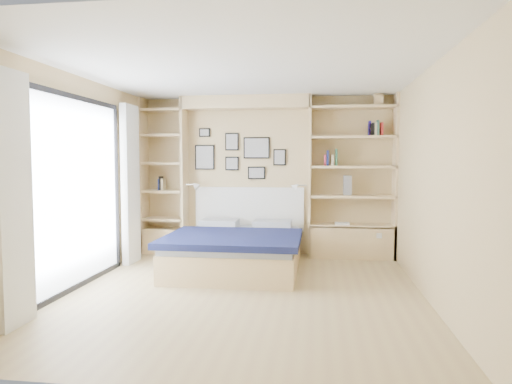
# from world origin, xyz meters

# --- Properties ---
(ground) EXTENTS (4.50, 4.50, 0.00)m
(ground) POSITION_xyz_m (0.00, 0.00, 0.00)
(ground) COLOR tan
(ground) RESTS_ON ground
(room_shell) EXTENTS (4.50, 4.50, 4.50)m
(room_shell) POSITION_xyz_m (-0.39, 1.52, 1.08)
(room_shell) COLOR tan
(room_shell) RESTS_ON ground
(bed) EXTENTS (1.76, 2.18, 1.07)m
(bed) POSITION_xyz_m (-0.27, 1.15, 0.28)
(bed) COLOR #E3CA88
(bed) RESTS_ON ground
(photo_gallery) EXTENTS (1.48, 0.02, 0.82)m
(photo_gallery) POSITION_xyz_m (-0.45, 2.22, 1.60)
(photo_gallery) COLOR black
(photo_gallery) RESTS_ON ground
(reading_lamps) EXTENTS (1.92, 0.12, 0.15)m
(reading_lamps) POSITION_xyz_m (-0.30, 2.00, 1.10)
(reading_lamps) COLOR silver
(reading_lamps) RESTS_ON ground
(shelf_decor) EXTENTS (3.53, 0.23, 2.03)m
(shelf_decor) POSITION_xyz_m (1.10, 2.07, 1.70)
(shelf_decor) COLOR #AE263E
(shelf_decor) RESTS_ON ground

